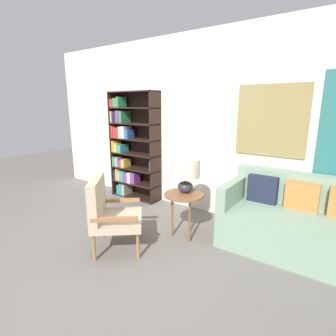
% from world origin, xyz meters
% --- Properties ---
extents(ground_plane, '(14.00, 14.00, 0.00)m').
position_xyz_m(ground_plane, '(0.00, 0.00, 0.00)').
color(ground_plane, '#66605B').
extents(wall_back, '(6.40, 0.08, 2.70)m').
position_xyz_m(wall_back, '(0.06, 2.03, 1.35)').
color(wall_back, silver).
rests_on(wall_back, ground_plane).
extents(bookshelf, '(0.95, 0.30, 1.88)m').
position_xyz_m(bookshelf, '(-1.27, 1.85, 0.91)').
color(bookshelf, black).
rests_on(bookshelf, ground_plane).
extents(armchair, '(0.80, 0.81, 0.86)m').
position_xyz_m(armchair, '(-0.23, 0.34, 0.48)').
color(armchair, olive).
rests_on(armchair, ground_plane).
extents(couch, '(1.61, 0.88, 0.86)m').
position_xyz_m(couch, '(1.57, 1.57, 0.34)').
color(couch, gray).
rests_on(couch, ground_plane).
extents(side_table, '(0.49, 0.49, 0.58)m').
position_xyz_m(side_table, '(0.34, 1.08, 0.51)').
color(side_table, brown).
rests_on(side_table, ground_plane).
extents(table_lamp, '(0.35, 0.35, 0.43)m').
position_xyz_m(table_lamp, '(0.32, 1.14, 0.86)').
color(table_lamp, '#2D2D33').
rests_on(table_lamp, side_table).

